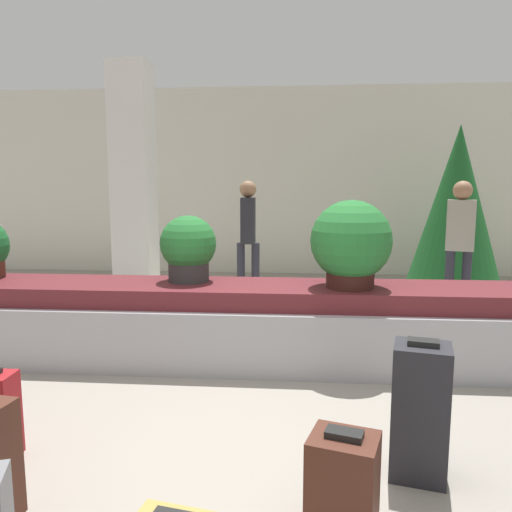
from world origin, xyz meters
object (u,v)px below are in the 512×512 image
potted_plant_1 (188,248)px  traveler_0 (248,230)px  traveler_1 (460,236)px  potted_plant_0 (351,244)px  suitcase_0 (343,484)px  pillar (134,181)px  suitcase_2 (420,411)px  decorated_tree (457,204)px

potted_plant_1 → traveler_0: size_ratio=0.37×
traveler_1 → potted_plant_0: bearing=-110.5°
potted_plant_1 → suitcase_0: bearing=-62.4°
pillar → traveler_1: size_ratio=2.00×
suitcase_2 → decorated_tree: bearing=84.8°
potted_plant_0 → traveler_1: bearing=52.4°
potted_plant_0 → traveler_0: traveler_0 is taller
potted_plant_0 → traveler_1: size_ratio=0.46×
potted_plant_1 → traveler_0: bearing=82.4°
potted_plant_1 → traveler_1: 3.41m
pillar → potted_plant_0: 3.88m
traveler_0 → traveler_1: traveler_0 is taller
suitcase_2 → traveler_1: (1.29, 3.56, 0.58)m
potted_plant_1 → decorated_tree: decorated_tree is taller
potted_plant_1 → traveler_1: bearing=31.3°
suitcase_0 → decorated_tree: size_ratio=0.20×
suitcase_2 → traveler_0: 4.36m
pillar → potted_plant_1: (1.32, -2.54, -0.61)m
suitcase_2 → potted_plant_1: 2.50m
decorated_tree → traveler_0: bearing=-168.6°
pillar → suitcase_0: bearing=-62.5°
decorated_tree → potted_plant_0: bearing=-120.1°
traveler_1 → decorated_tree: (0.29, 1.14, 0.33)m
pillar → potted_plant_0: pillar is taller
pillar → suitcase_0: pillar is taller
suitcase_2 → traveler_0: size_ratio=0.47×
traveler_0 → pillar: bearing=-98.1°
suitcase_2 → potted_plant_0: (-0.21, 1.62, 0.70)m
suitcase_0 → decorated_tree: decorated_tree is taller
suitcase_0 → decorated_tree: bearing=85.4°
decorated_tree → suitcase_0: bearing=-111.4°
potted_plant_0 → decorated_tree: 3.57m
suitcase_0 → potted_plant_0: bearing=100.4°
traveler_0 → decorated_tree: size_ratio=0.67×
decorated_tree → suitcase_2: bearing=-108.6°
suitcase_0 → suitcase_2: 0.66m
suitcase_2 → traveler_1: 3.83m
suitcase_0 → traveler_0: size_ratio=0.30×
pillar → suitcase_2: size_ratio=4.23×
suitcase_2 → potted_plant_0: potted_plant_0 is taller
pillar → potted_plant_0: bearing=-44.8°
suitcase_0 → traveler_1: traveler_1 is taller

